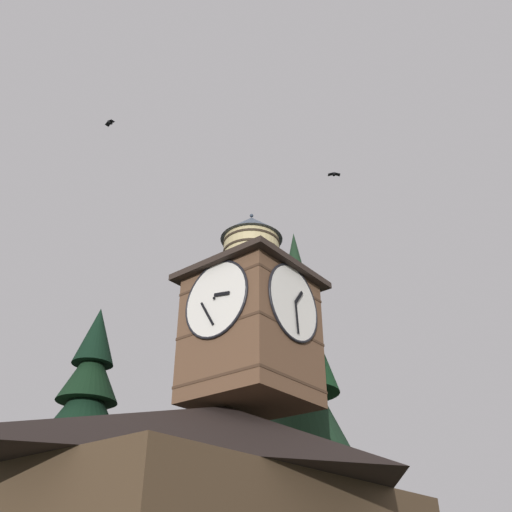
{
  "coord_description": "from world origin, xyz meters",
  "views": [
    {
      "loc": [
        15.07,
        10.23,
        1.71
      ],
      "look_at": [
        0.18,
        -1.75,
        12.9
      ],
      "focal_mm": 38.42,
      "sensor_mm": 36.0,
      "label": 1
    }
  ],
  "objects": [
    {
      "name": "building_main",
      "position": [
        0.54,
        -2.87,
        3.56
      ],
      "size": [
        14.93,
        9.42,
        6.94
      ],
      "color": "#473523",
      "rests_on": "ground_plane"
    },
    {
      "name": "pine_tree_aside",
      "position": [
        -6.58,
        -4.46,
        7.43
      ],
      "size": [
        7.19,
        7.19,
        18.48
      ],
      "color": "#473323",
      "rests_on": "ground_plane"
    },
    {
      "name": "flying_bird_high",
      "position": [
        -5.12,
        -0.76,
        19.93
      ],
      "size": [
        0.57,
        0.63,
        0.17
      ],
      "color": "black"
    },
    {
      "name": "flying_bird_low",
      "position": [
        5.16,
        -6.07,
        19.09
      ],
      "size": [
        0.27,
        0.49,
        0.15
      ],
      "color": "black"
    },
    {
      "name": "pine_tree_behind",
      "position": [
        1.52,
        -9.93,
        5.18
      ],
      "size": [
        5.73,
        5.73,
        12.46
      ],
      "color": "#473323",
      "rests_on": "ground_plane"
    },
    {
      "name": "moon",
      "position": [
        -13.14,
        -29.68,
        14.61
      ],
      "size": [
        1.76,
        1.76,
        1.76
      ],
      "color": "silver"
    },
    {
      "name": "clock_tower",
      "position": [
        -0.06,
        -2.18,
        10.33
      ],
      "size": [
        4.69,
        4.69,
        8.37
      ],
      "color": "brown",
      "rests_on": "building_main"
    }
  ]
}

